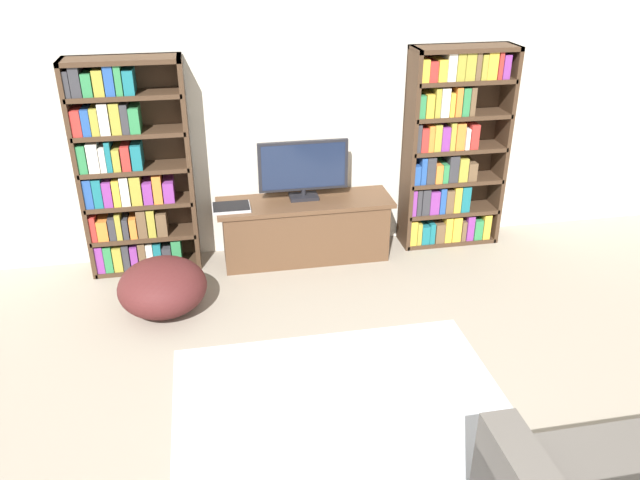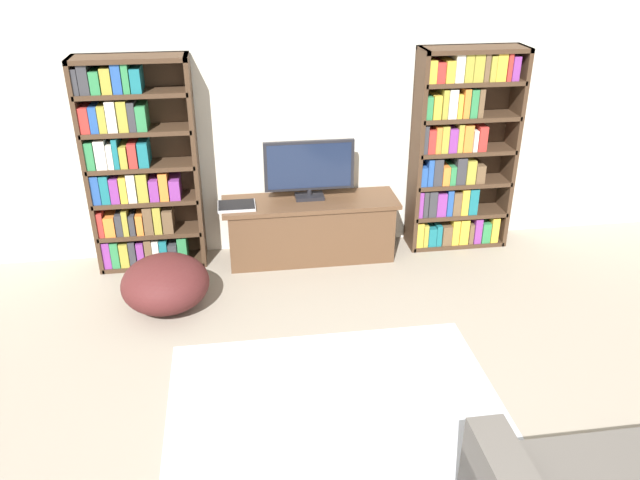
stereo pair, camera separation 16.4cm
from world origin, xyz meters
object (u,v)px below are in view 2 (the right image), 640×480
at_px(bookshelf_left, 136,171).
at_px(beanbag_ottoman, 165,283).
at_px(tv_stand, 310,229).
at_px(laptop, 237,206).
at_px(television, 309,168).
at_px(bookshelf_right, 458,152).

distance_m(bookshelf_left, beanbag_ottoman, 1.01).
distance_m(tv_stand, beanbag_ottoman, 1.35).
height_order(tv_stand, beanbag_ottoman, tv_stand).
bearing_deg(laptop, tv_stand, 5.22).
relative_size(tv_stand, television, 1.97).
bearing_deg(beanbag_ottoman, laptop, 46.20).
height_order(bookshelf_left, tv_stand, bookshelf_left).
height_order(laptop, beanbag_ottoman, laptop).
bearing_deg(tv_stand, bookshelf_right, 4.40).
xyz_separation_m(bookshelf_left, television, (1.40, -0.05, -0.04)).
bearing_deg(beanbag_ottoman, bookshelf_left, 106.08).
relative_size(bookshelf_right, television, 2.32).
bearing_deg(tv_stand, beanbag_ottoman, -151.36).
xyz_separation_m(television, laptop, (-0.62, -0.11, -0.25)).
height_order(bookshelf_right, television, bookshelf_right).
distance_m(bookshelf_left, bookshelf_right, 2.70).
xyz_separation_m(bookshelf_left, beanbag_ottoman, (0.22, -0.75, -0.64)).
height_order(television, beanbag_ottoman, television).
distance_m(bookshelf_right, beanbag_ottoman, 2.68).
bearing_deg(television, tv_stand, -90.00).
distance_m(bookshelf_right, television, 1.30).
height_order(tv_stand, laptop, laptop).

